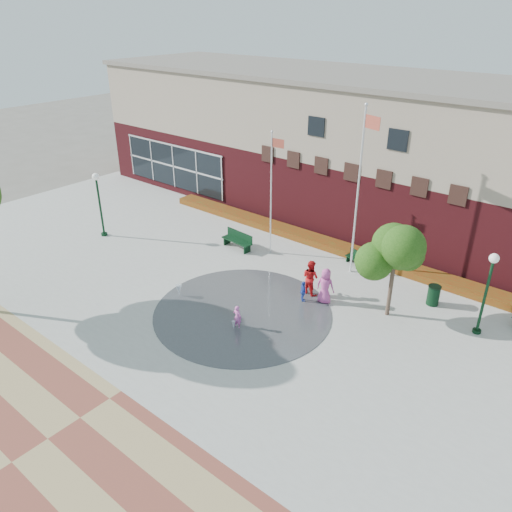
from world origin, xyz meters
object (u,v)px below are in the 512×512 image
Objects in this scene: flagpole_left at (272,188)px; flagpole_right at (359,184)px; child_splash at (237,317)px; bench_left at (237,243)px; trash_can at (433,295)px.

flagpole_right is at bearing 6.88° from flagpole_left.
flagpole_left is 6.30× the size of child_splash.
child_splash is at bearing -43.76° from bench_left.
flagpole_left is 4.19m from bench_left.
flagpole_left reaches higher than trash_can.
flagpole_right is 8.80× the size of trash_can.
bench_left is 2.07× the size of trash_can.
bench_left is 1.86× the size of child_splash.
flagpole_right reaches higher than flagpole_left.
flagpole_left reaches higher than bench_left.
trash_can is at bearing 14.70° from flagpole_right.
flagpole_right reaches higher than trash_can.
flagpole_left is at bearing 28.48° from bench_left.
flagpole_right is 7.90× the size of child_splash.
bench_left is 11.50m from trash_can.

